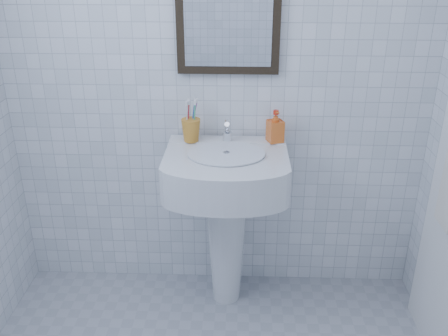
{
  "coord_description": "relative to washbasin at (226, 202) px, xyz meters",
  "views": [
    {
      "loc": [
        0.13,
        -1.27,
        1.84
      ],
      "look_at": [
        0.05,
        0.86,
        0.87
      ],
      "focal_mm": 40.0,
      "sensor_mm": 36.0,
      "label": 1
    }
  ],
  "objects": [
    {
      "name": "washbasin",
      "position": [
        0.0,
        0.0,
        0.0
      ],
      "size": [
        0.6,
        0.44,
        0.92
      ],
      "color": "silver",
      "rests_on": "ground"
    },
    {
      "name": "wall_back",
      "position": [
        -0.06,
        0.21,
        0.63
      ],
      "size": [
        2.2,
        0.02,
        2.5
      ],
      "primitive_type": "cube",
      "color": "white",
      "rests_on": "ground"
    },
    {
      "name": "faucet",
      "position": [
        -0.0,
        0.11,
        0.34
      ],
      "size": [
        0.05,
        0.11,
        0.12
      ],
      "color": "silver",
      "rests_on": "washbasin"
    },
    {
      "name": "wall_mirror",
      "position": [
        0.0,
        0.19,
        0.93
      ],
      "size": [
        0.5,
        0.04,
        0.62
      ],
      "color": "black",
      "rests_on": "wall_back"
    },
    {
      "name": "soap_dispenser",
      "position": [
        0.24,
        0.12,
        0.38
      ],
      "size": [
        0.1,
        0.1,
        0.16
      ],
      "primitive_type": "imported",
      "rotation": [
        0.0,
        0.0,
        0.34
      ],
      "color": "red",
      "rests_on": "washbasin"
    },
    {
      "name": "toothbrush_cup",
      "position": [
        -0.18,
        0.11,
        0.35
      ],
      "size": [
        0.11,
        0.11,
        0.12
      ],
      "primitive_type": null,
      "rotation": [
        0.0,
        0.0,
        -0.15
      ],
      "color": "#C67F26",
      "rests_on": "washbasin"
    }
  ]
}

